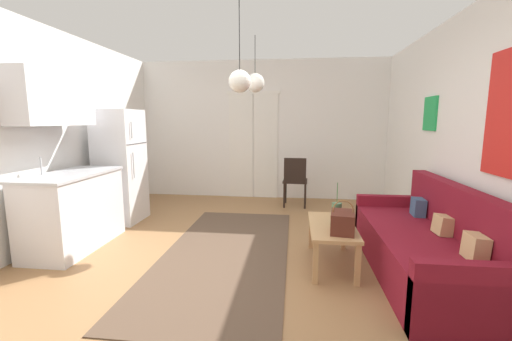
% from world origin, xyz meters
% --- Properties ---
extents(ground_plane, '(5.30, 7.21, 0.10)m').
position_xyz_m(ground_plane, '(0.00, 0.00, -0.05)').
color(ground_plane, '#996D44').
extents(wall_back, '(4.90, 0.13, 2.65)m').
position_xyz_m(wall_back, '(-0.01, 3.35, 1.32)').
color(wall_back, white).
rests_on(wall_back, ground_plane).
extents(wall_right, '(0.12, 6.81, 2.65)m').
position_xyz_m(wall_right, '(2.40, 0.00, 1.33)').
color(wall_right, white).
rests_on(wall_right, ground_plane).
extents(area_rug, '(1.40, 3.16, 0.01)m').
position_xyz_m(area_rug, '(-0.12, 0.50, 0.01)').
color(area_rug, brown).
rests_on(area_rug, ground_plane).
extents(couch, '(0.82, 2.09, 0.90)m').
position_xyz_m(couch, '(1.95, 0.21, 0.28)').
color(couch, maroon).
rests_on(couch, ground_plane).
extents(coffee_table, '(0.46, 0.95, 0.44)m').
position_xyz_m(coffee_table, '(1.04, 0.34, 0.37)').
color(coffee_table, tan).
rests_on(coffee_table, ground_plane).
extents(bamboo_vase, '(0.10, 0.10, 0.43)m').
position_xyz_m(bamboo_vase, '(1.10, 0.43, 0.54)').
color(bamboo_vase, '#47704C').
rests_on(bamboo_vase, coffee_table).
extents(handbag, '(0.26, 0.34, 0.32)m').
position_xyz_m(handbag, '(1.12, 0.12, 0.54)').
color(handbag, '#512319').
rests_on(handbag, coffee_table).
extents(refrigerator, '(0.58, 0.63, 1.67)m').
position_xyz_m(refrigerator, '(-1.93, 1.53, 0.84)').
color(refrigerator, white).
rests_on(refrigerator, ground_plane).
extents(kitchen_counter, '(0.62, 1.22, 2.06)m').
position_xyz_m(kitchen_counter, '(-1.99, 0.46, 0.77)').
color(kitchen_counter, silver).
rests_on(kitchen_counter, ground_plane).
extents(accent_chair, '(0.44, 0.42, 0.88)m').
position_xyz_m(accent_chair, '(0.66, 2.65, 0.50)').
color(accent_chair, black).
rests_on(accent_chair, ground_plane).
extents(pendant_lamp_near, '(0.20, 0.20, 0.89)m').
position_xyz_m(pendant_lamp_near, '(0.14, -0.00, 1.87)').
color(pendant_lamp_near, black).
extents(pendant_lamp_far, '(0.26, 0.26, 0.76)m').
position_xyz_m(pendant_lamp_far, '(0.09, 1.55, 2.02)').
color(pendant_lamp_far, black).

